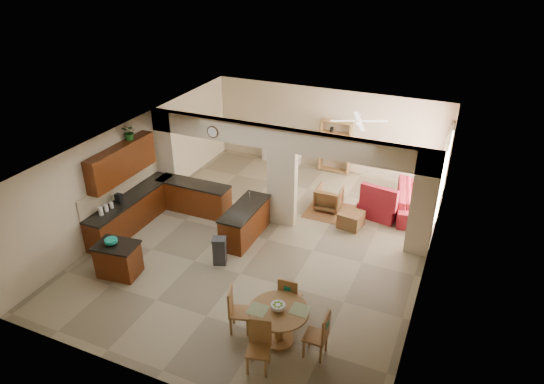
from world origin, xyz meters
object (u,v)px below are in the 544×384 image
at_px(sofa, 414,200).
at_px(kitchen_island, 118,259).
at_px(dining_table, 279,321).
at_px(armchair, 329,198).

bearing_deg(sofa, kitchen_island, 125.03).
distance_m(dining_table, sofa, 6.57).
bearing_deg(kitchen_island, sofa, 37.32).
distance_m(kitchen_island, dining_table, 4.34).
bearing_deg(armchair, sofa, -160.71).
xyz_separation_m(dining_table, armchair, (-0.72, 5.52, -0.18)).
bearing_deg(dining_table, kitchen_island, 173.38).
height_order(kitchen_island, sofa, kitchen_island).
height_order(dining_table, sofa, dining_table).
height_order(dining_table, armchair, dining_table).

